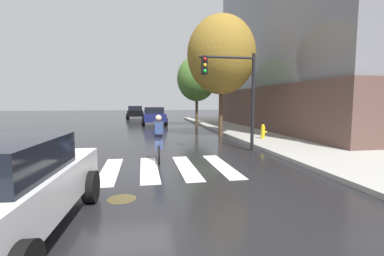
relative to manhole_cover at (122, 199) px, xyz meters
name	(u,v)px	position (x,y,z in m)	size (l,w,h in m)	color
ground_plane	(133,170)	(0.15, 2.59, 0.00)	(120.00, 120.00, 0.00)	black
sidewalk	(370,157)	(8.90, 2.59, 0.07)	(6.50, 50.00, 0.15)	#9E9B93
crosswalk_stripes	(130,170)	(0.07, 2.59, 0.00)	(6.58, 3.39, 0.01)	silver
manhole_cover	(122,199)	(0.00, 0.00, 0.00)	(0.64, 0.64, 0.01)	#473D1E
sedan_near	(0,189)	(-1.68, -1.50, 0.82)	(2.39, 4.71, 1.59)	silver
sedan_mid	(154,115)	(1.55, 19.64, 0.84)	(2.28, 4.78, 1.64)	navy
sedan_far	(135,112)	(-0.40, 29.12, 0.83)	(2.21, 4.66, 1.61)	black
cyclist	(159,139)	(1.05, 3.60, 0.84)	(0.37, 1.71, 1.69)	black
traffic_light_near	(235,85)	(4.37, 5.05, 2.86)	(2.47, 0.28, 4.20)	black
fire_hydrant	(263,132)	(6.92, 7.61, 0.53)	(0.33, 0.22, 0.78)	gold
street_tree_near	(221,55)	(5.25, 10.07, 4.96)	(4.13, 4.13, 7.35)	#4C3823
street_tree_mid	(197,79)	(5.28, 17.70, 4.18)	(3.48, 3.48, 6.19)	#4C3823
corner_building	(357,42)	(17.06, 12.84, 6.74)	(16.57, 18.74, 13.58)	brown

